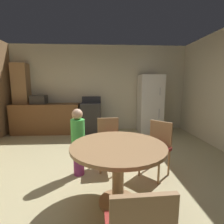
% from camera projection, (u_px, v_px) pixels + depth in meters
% --- Properties ---
extents(ground_plane, '(14.00, 14.00, 0.00)m').
position_uv_depth(ground_plane, '(98.00, 181.00, 2.54)').
color(ground_plane, tan).
extents(wall_back, '(5.81, 0.12, 2.70)m').
position_uv_depth(wall_back, '(100.00, 88.00, 5.40)').
color(wall_back, beige).
rests_on(wall_back, ground).
extents(kitchen_counter, '(1.98, 0.60, 0.90)m').
position_uv_depth(kitchen_counter, '(47.00, 118.00, 5.06)').
color(kitchen_counter, brown).
rests_on(kitchen_counter, ground).
extents(pantry_column, '(0.44, 0.36, 2.10)m').
position_uv_depth(pantry_column, '(22.00, 99.00, 5.10)').
color(pantry_column, '#9E754C').
rests_on(pantry_column, ground).
extents(oven_range, '(0.60, 0.60, 1.10)m').
position_uv_depth(oven_range, '(91.00, 117.00, 5.13)').
color(oven_range, '#2D2B28').
rests_on(oven_range, ground).
extents(refrigerator, '(0.68, 0.68, 1.76)m').
position_uv_depth(refrigerator, '(150.00, 104.00, 5.11)').
color(refrigerator, white).
rests_on(refrigerator, ground).
extents(microwave, '(0.44, 0.32, 0.26)m').
position_uv_depth(microwave, '(39.00, 100.00, 4.95)').
color(microwave, '#2D2B28').
rests_on(microwave, kitchen_counter).
extents(dining_table, '(1.13, 1.13, 0.76)m').
position_uv_depth(dining_table, '(118.00, 158.00, 1.97)').
color(dining_table, '#9E754C').
rests_on(dining_table, ground).
extents(chair_northeast, '(0.57, 0.57, 0.87)m').
position_uv_depth(chair_northeast, '(157.00, 145.00, 2.67)').
color(chair_northeast, '#9E754C').
rests_on(chair_northeast, ground).
extents(chair_north, '(0.43, 0.43, 0.87)m').
position_uv_depth(chair_north, '(109.00, 140.00, 2.92)').
color(chair_north, '#9E754C').
rests_on(chair_north, ground).
extents(person_child, '(0.31, 0.31, 1.09)m').
position_uv_depth(person_child, '(78.00, 140.00, 2.64)').
color(person_child, '#8C337A').
rests_on(person_child, ground).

